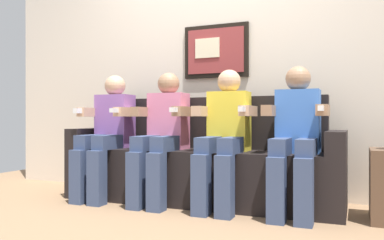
{
  "coord_description": "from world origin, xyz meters",
  "views": [
    {
      "loc": [
        1.23,
        -2.82,
        0.71
      ],
      "look_at": [
        0.0,
        0.15,
        0.7
      ],
      "focal_mm": 37.13,
      "sensor_mm": 36.0,
      "label": 1
    }
  ],
  "objects_px": {
    "person_left_center": "(162,131)",
    "person_rightmost": "(296,133)",
    "couch": "(200,165)",
    "person_leftmost": "(107,130)",
    "person_right_center": "(225,132)"
  },
  "relations": [
    {
      "from": "person_left_center",
      "to": "person_rightmost",
      "type": "relative_size",
      "value": 1.0
    },
    {
      "from": "couch",
      "to": "person_rightmost",
      "type": "distance_m",
      "value": 0.89
    },
    {
      "from": "person_left_center",
      "to": "person_leftmost",
      "type": "bearing_deg",
      "value": -179.95
    },
    {
      "from": "couch",
      "to": "person_leftmost",
      "type": "bearing_deg",
      "value": -168.42
    },
    {
      "from": "person_leftmost",
      "to": "person_left_center",
      "type": "distance_m",
      "value": 0.55
    },
    {
      "from": "person_rightmost",
      "to": "person_left_center",
      "type": "bearing_deg",
      "value": 180.0
    },
    {
      "from": "person_leftmost",
      "to": "person_right_center",
      "type": "bearing_deg",
      "value": 0.02
    },
    {
      "from": "person_left_center",
      "to": "person_rightmost",
      "type": "height_order",
      "value": "same"
    },
    {
      "from": "person_leftmost",
      "to": "person_rightmost",
      "type": "xyz_separation_m",
      "value": [
        1.65,
        0.0,
        -0.0
      ]
    },
    {
      "from": "couch",
      "to": "person_leftmost",
      "type": "height_order",
      "value": "person_leftmost"
    },
    {
      "from": "person_leftmost",
      "to": "person_right_center",
      "type": "distance_m",
      "value": 1.1
    },
    {
      "from": "person_leftmost",
      "to": "person_left_center",
      "type": "height_order",
      "value": "same"
    },
    {
      "from": "couch",
      "to": "person_left_center",
      "type": "relative_size",
      "value": 2.11
    },
    {
      "from": "person_leftmost",
      "to": "person_right_center",
      "type": "xyz_separation_m",
      "value": [
        1.1,
        0.0,
        -0.0
      ]
    },
    {
      "from": "person_left_center",
      "to": "person_right_center",
      "type": "bearing_deg",
      "value": 0.0
    }
  ]
}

